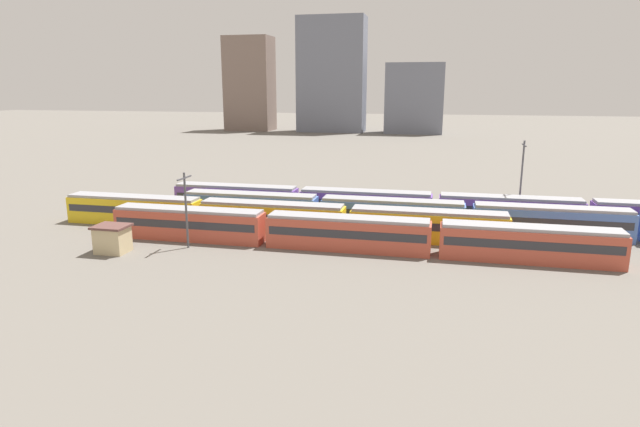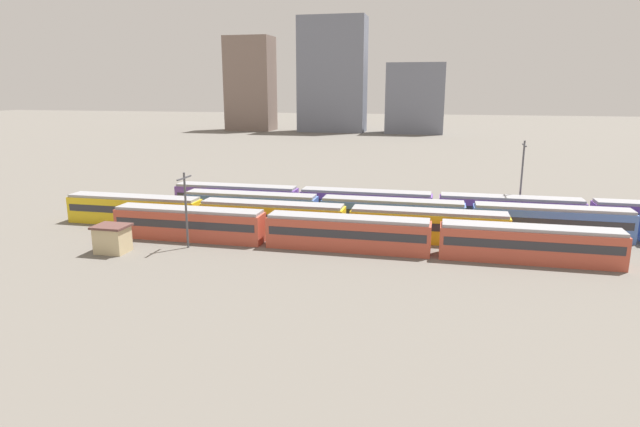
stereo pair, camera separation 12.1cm
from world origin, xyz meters
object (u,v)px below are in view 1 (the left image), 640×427
object	(u,v)px
train_track_2	(551,221)
signal_hut	(112,239)
catenary_pole_0	(186,206)
train_track_1	(272,217)
train_track_0	(348,233)
train_track_3	(509,210)
catenary_pole_1	(521,177)

from	to	relation	value
train_track_2	signal_hut	bearing A→B (deg)	-160.20
catenary_pole_0	signal_hut	distance (m)	8.55
signal_hut	train_track_1	bearing A→B (deg)	39.69
train_track_2	catenary_pole_0	bearing A→B (deg)	-161.29
train_track_0	train_track_1	bearing A→B (deg)	153.37
train_track_1	train_track_2	world-z (taller)	same
train_track_1	train_track_3	world-z (taller)	same
train_track_2	catenary_pole_0	xyz separation A→B (m)	(-40.33, -13.66, 2.87)
catenary_pole_1	signal_hut	world-z (taller)	catenary_pole_1
catenary_pole_1	train_track_0	bearing A→B (deg)	-137.66
train_track_1	catenary_pole_0	bearing A→B (deg)	-130.36
train_track_2	catenary_pole_1	world-z (taller)	catenary_pole_1
train_track_3	train_track_1	bearing A→B (deg)	-160.28
train_track_1	signal_hut	world-z (taller)	train_track_1
train_track_1	signal_hut	distance (m)	18.62
catenary_pole_0	signal_hut	bearing A→B (deg)	-154.34
train_track_1	catenary_pole_0	size ratio (longest dim) A/B	6.56
train_track_0	train_track_1	distance (m)	11.60
train_track_1	catenary_pole_1	distance (m)	33.47
train_track_0	train_track_1	xyz separation A→B (m)	(-10.37, 5.20, 0.00)
train_track_1	catenary_pole_0	xyz separation A→B (m)	(-7.19, -8.46, 2.87)
train_track_1	train_track_3	distance (m)	30.82
train_track_1	train_track_2	distance (m)	33.54
catenary_pole_1	catenary_pole_0	bearing A→B (deg)	-150.18
train_track_2	train_track_0	bearing A→B (deg)	-155.45
train_track_0	signal_hut	xyz separation A→B (m)	(-24.70, -6.69, -0.35)
train_track_0	signal_hut	size ratio (longest dim) A/B	15.50
train_track_2	catenary_pole_1	xyz separation A→B (m)	(-2.63, 7.95, 4.02)
train_track_0	signal_hut	distance (m)	25.59
train_track_1	signal_hut	size ratio (longest dim) A/B	15.50
train_track_3	signal_hut	size ratio (longest dim) A/B	26.00
train_track_1	train_track_3	xyz separation A→B (m)	(29.01, 10.40, 0.00)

